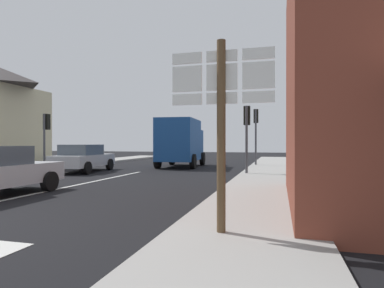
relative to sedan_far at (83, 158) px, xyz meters
name	(u,v)px	position (x,y,z in m)	size (l,w,h in m)	color
ground_plane	(122,176)	(2.96, -1.31, -0.76)	(80.00, 80.00, 0.00)	black
sidewalk_right	(265,184)	(9.66, -3.31, -0.69)	(2.55, 44.00, 0.14)	#9E9B96
lane_centre_stripe	(70,186)	(2.96, -5.31, -0.75)	(0.16, 12.00, 0.01)	silver
sedan_far	(83,158)	(0.00, 0.00, 0.00)	(2.28, 4.35, 1.47)	#B7BABF
delivery_truck	(181,141)	(4.01, 4.80, 0.89)	(2.75, 5.13, 3.05)	#19478C
route_sign_post	(221,115)	(9.29, -10.26, 1.24)	(1.66, 0.14, 3.20)	brown
traffic_light_near_left	(46,129)	(-2.77, 0.50, 1.63)	(0.30, 0.49, 3.22)	#47474C
traffic_light_far_right	(256,124)	(8.69, 6.41, 2.03)	(0.30, 0.49, 3.78)	#47474C
traffic_light_near_right	(247,124)	(8.69, 0.23, 1.69)	(0.30, 0.49, 3.31)	#47474C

